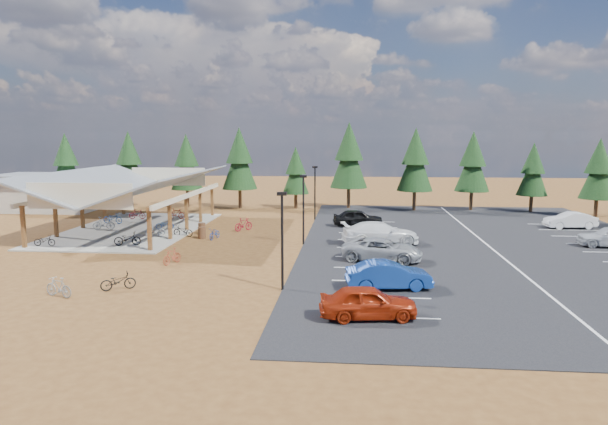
# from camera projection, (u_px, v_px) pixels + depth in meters

# --- Properties ---
(ground) EXTENTS (140.00, 140.00, 0.00)m
(ground) POSITION_uv_depth(u_px,v_px,m) (231.00, 249.00, 38.56)
(ground) COLOR #553216
(ground) RESTS_ON ground
(asphalt_lot) EXTENTS (27.00, 44.00, 0.04)m
(asphalt_lot) POSITION_uv_depth(u_px,v_px,m) (487.00, 245.00, 39.87)
(asphalt_lot) COLOR black
(asphalt_lot) RESTS_ON ground
(concrete_pad) EXTENTS (10.60, 18.60, 0.10)m
(concrete_pad) POSITION_uv_depth(u_px,v_px,m) (135.00, 229.00, 46.35)
(concrete_pad) COLOR gray
(concrete_pad) RESTS_ON ground
(bike_pavilion) EXTENTS (11.65, 19.40, 4.97)m
(bike_pavilion) POSITION_uv_depth(u_px,v_px,m) (133.00, 185.00, 45.82)
(bike_pavilion) COLOR #583619
(bike_pavilion) RESTS_ON concrete_pad
(outbuilding) EXTENTS (11.00, 7.00, 3.90)m
(outbuilding) POSITION_uv_depth(u_px,v_px,m) (49.00, 192.00, 58.17)
(outbuilding) COLOR #ADA593
(outbuilding) RESTS_ON ground
(lamp_post_0) EXTENTS (0.50, 0.25, 5.14)m
(lamp_post_0) POSITION_uv_depth(u_px,v_px,m) (282.00, 234.00, 27.84)
(lamp_post_0) COLOR black
(lamp_post_0) RESTS_ON ground
(lamp_post_1) EXTENTS (0.50, 0.25, 5.14)m
(lamp_post_1) POSITION_uv_depth(u_px,v_px,m) (303.00, 205.00, 39.67)
(lamp_post_1) COLOR black
(lamp_post_1) RESTS_ON ground
(lamp_post_2) EXTENTS (0.50, 0.25, 5.14)m
(lamp_post_2) POSITION_uv_depth(u_px,v_px,m) (315.00, 189.00, 51.50)
(lamp_post_2) COLOR black
(lamp_post_2) RESTS_ON ground
(trash_bin_0) EXTENTS (0.60, 0.60, 0.90)m
(trash_bin_0) POSITION_uv_depth(u_px,v_px,m) (202.00, 233.00, 42.40)
(trash_bin_0) COLOR #4B2E1A
(trash_bin_0) RESTS_ON ground
(trash_bin_1) EXTENTS (0.60, 0.60, 0.90)m
(trash_bin_1) POSITION_uv_depth(u_px,v_px,m) (202.00, 228.00, 44.39)
(trash_bin_1) COLOR #4B2E1A
(trash_bin_1) RESTS_ON ground
(pine_0) EXTENTS (3.57, 3.57, 8.31)m
(pine_0) POSITION_uv_depth(u_px,v_px,m) (66.00, 162.00, 61.03)
(pine_0) COLOR #382314
(pine_0) RESTS_ON ground
(pine_1) EXTENTS (3.67, 3.67, 8.54)m
(pine_1) POSITION_uv_depth(u_px,v_px,m) (129.00, 161.00, 61.07)
(pine_1) COLOR #382314
(pine_1) RESTS_ON ground
(pine_2) EXTENTS (3.53, 3.53, 8.22)m
(pine_2) POSITION_uv_depth(u_px,v_px,m) (186.00, 162.00, 60.76)
(pine_2) COLOR #382314
(pine_2) RESTS_ON ground
(pine_3) EXTENTS (3.84, 3.84, 8.94)m
(pine_3) POSITION_uv_depth(u_px,v_px,m) (239.00, 159.00, 59.36)
(pine_3) COLOR #382314
(pine_3) RESTS_ON ground
(pine_4) EXTENTS (2.93, 2.93, 6.83)m
(pine_4) POSITION_uv_depth(u_px,v_px,m) (296.00, 171.00, 59.47)
(pine_4) COLOR #382314
(pine_4) RESTS_ON ground
(pine_5) EXTENTS (4.08, 4.08, 9.51)m
(pine_5) POSITION_uv_depth(u_px,v_px,m) (349.00, 156.00, 59.36)
(pine_5) COLOR #382314
(pine_5) RESTS_ON ground
(pine_6) EXTENTS (3.80, 3.80, 8.86)m
(pine_6) POSITION_uv_depth(u_px,v_px,m) (415.00, 160.00, 57.51)
(pine_6) COLOR #382314
(pine_6) RESTS_ON ground
(pine_7) EXTENTS (3.65, 3.65, 8.50)m
(pine_7) POSITION_uv_depth(u_px,v_px,m) (473.00, 162.00, 57.93)
(pine_7) COLOR #382314
(pine_7) RESTS_ON ground
(pine_8) EXTENTS (3.14, 3.14, 7.31)m
(pine_8) POSITION_uv_depth(u_px,v_px,m) (533.00, 170.00, 56.53)
(pine_8) COLOR #382314
(pine_8) RESTS_ON ground
(pine_13) EXTENTS (3.35, 3.35, 7.81)m
(pine_13) POSITION_uv_depth(u_px,v_px,m) (599.00, 169.00, 52.35)
(pine_13) COLOR #382314
(pine_13) RESTS_ON ground
(bike_0) EXTENTS (1.58, 0.62, 0.82)m
(bike_0) POSITION_uv_depth(u_px,v_px,m) (45.00, 240.00, 38.98)
(bike_0) COLOR black
(bike_0) RESTS_ON concrete_pad
(bike_1) EXTENTS (1.91, 0.77, 1.12)m
(bike_1) POSITION_uv_depth(u_px,v_px,m) (104.00, 223.00, 45.59)
(bike_1) COLOR gray
(bike_1) RESTS_ON concrete_pad
(bike_2) EXTENTS (1.95, 0.92, 0.99)m
(bike_2) POSITION_uv_depth(u_px,v_px,m) (113.00, 218.00, 48.98)
(bike_2) COLOR #1B4AA0
(bike_2) RESTS_ON concrete_pad
(bike_3) EXTENTS (1.63, 0.62, 0.96)m
(bike_3) POSITION_uv_depth(u_px,v_px,m) (137.00, 214.00, 51.65)
(bike_3) COLOR maroon
(bike_3) RESTS_ON concrete_pad
(bike_4) EXTENTS (1.99, 1.01, 1.00)m
(bike_4) POSITION_uv_depth(u_px,v_px,m) (127.00, 239.00, 39.17)
(bike_4) COLOR black
(bike_4) RESTS_ON concrete_pad
(bike_5) EXTENTS (1.59, 0.75, 0.92)m
(bike_5) POSITION_uv_depth(u_px,v_px,m) (155.00, 230.00, 42.78)
(bike_5) COLOR gray
(bike_5) RESTS_ON concrete_pad
(bike_6) EXTENTS (1.59, 0.87, 0.79)m
(bike_6) POSITION_uv_depth(u_px,v_px,m) (165.00, 225.00, 46.04)
(bike_6) COLOR #23509B
(bike_6) RESTS_ON concrete_pad
(bike_7) EXTENTS (1.75, 0.55, 1.04)m
(bike_7) POSITION_uv_depth(u_px,v_px,m) (176.00, 214.00, 51.61)
(bike_7) COLOR maroon
(bike_7) RESTS_ON concrete_pad
(bike_11) EXTENTS (1.03, 1.73, 1.00)m
(bike_11) POSITION_uv_depth(u_px,v_px,m) (172.00, 256.00, 33.88)
(bike_11) COLOR #9C3D23
(bike_11) RESTS_ON ground
(bike_12) EXTENTS (1.85, 1.42, 0.93)m
(bike_12) POSITION_uv_depth(u_px,v_px,m) (118.00, 281.00, 28.18)
(bike_12) COLOR black
(bike_12) RESTS_ON ground
(bike_13) EXTENTS (1.77, 1.02, 1.02)m
(bike_13) POSITION_uv_depth(u_px,v_px,m) (59.00, 287.00, 26.91)
(bike_13) COLOR gray
(bike_13) RESTS_ON ground
(bike_14) EXTENTS (0.91, 1.79, 0.90)m
(bike_14) POSITION_uv_depth(u_px,v_px,m) (215.00, 234.00, 42.06)
(bike_14) COLOR navy
(bike_14) RESTS_ON ground
(bike_15) EXTENTS (1.59, 1.74, 1.11)m
(bike_15) POSITION_uv_depth(u_px,v_px,m) (243.00, 224.00, 45.82)
(bike_15) COLOR maroon
(bike_15) RESTS_ON ground
(bike_16) EXTENTS (1.82, 1.00, 0.91)m
(bike_16) POSITION_uv_depth(u_px,v_px,m) (183.00, 231.00, 43.24)
(bike_16) COLOR black
(bike_16) RESTS_ON ground
(car_0) EXTENTS (4.44, 2.25, 1.45)m
(car_0) POSITION_uv_depth(u_px,v_px,m) (368.00, 302.00, 23.66)
(car_0) COLOR #97220A
(car_0) RESTS_ON asphalt_lot
(car_1) EXTENTS (4.62, 2.21, 1.46)m
(car_1) POSITION_uv_depth(u_px,v_px,m) (389.00, 275.00, 28.22)
(car_1) COLOR navy
(car_1) RESTS_ON asphalt_lot
(car_2) EXTENTS (5.46, 3.20, 1.43)m
(car_2) POSITION_uv_depth(u_px,v_px,m) (382.00, 250.00, 34.65)
(car_2) COLOR #979A9E
(car_2) RESTS_ON asphalt_lot
(car_3) EXTENTS (6.00, 3.30, 1.65)m
(car_3) POSITION_uv_depth(u_px,v_px,m) (380.00, 233.00, 39.94)
(car_3) COLOR white
(car_3) RESTS_ON asphalt_lot
(car_4) EXTENTS (4.59, 2.41, 1.49)m
(car_4) POSITION_uv_depth(u_px,v_px,m) (358.00, 218.00, 47.98)
(car_4) COLOR black
(car_4) RESTS_ON asphalt_lot
(car_9) EXTENTS (4.39, 1.90, 1.40)m
(car_9) POSITION_uv_depth(u_px,v_px,m) (570.00, 220.00, 46.78)
(car_9) COLOR white
(car_9) RESTS_ON asphalt_lot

